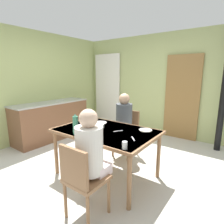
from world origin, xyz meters
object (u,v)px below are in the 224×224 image
at_px(chair_far_diner, 127,130).
at_px(person_near_diner, 90,149).
at_px(water_bottle_green_near, 75,125).
at_px(chair_near_diner, 82,178).
at_px(person_far_diner, 124,117).
at_px(serving_bowl_center, 99,126).
at_px(kitchen_counter, 52,120).
at_px(dining_table, 106,134).

height_order(chair_far_diner, person_near_diner, person_near_diner).
height_order(chair_far_diner, water_bottle_green_near, water_bottle_green_near).
relative_size(chair_near_diner, water_bottle_green_near, 3.01).
height_order(chair_far_diner, person_far_diner, person_far_diner).
distance_m(chair_near_diner, water_bottle_green_near, 0.82).
xyz_separation_m(person_far_diner, water_bottle_green_near, (-0.08, -1.11, 0.10)).
height_order(chair_far_diner, serving_bowl_center, chair_far_diner).
distance_m(kitchen_counter, chair_far_diner, 2.00).
bearing_deg(kitchen_counter, serving_bowl_center, -14.63).
bearing_deg(water_bottle_green_near, dining_table, 60.34).
distance_m(person_near_diner, water_bottle_green_near, 0.66).
height_order(dining_table, person_far_diner, person_far_diner).
xyz_separation_m(dining_table, water_bottle_green_near, (-0.23, -0.40, 0.20)).
height_order(kitchen_counter, chair_far_diner, kitchen_counter).
height_order(kitchen_counter, dining_table, kitchen_counter).
bearing_deg(kitchen_counter, dining_table, -14.32).
height_order(dining_table, chair_far_diner, chair_far_diner).
relative_size(chair_near_diner, serving_bowl_center, 5.12).
relative_size(dining_table, chair_near_diner, 1.71).
relative_size(kitchen_counter, serving_bowl_center, 10.91).
bearing_deg(person_far_diner, serving_bowl_center, 88.00).
xyz_separation_m(chair_near_diner, serving_bowl_center, (-0.51, 0.88, 0.27)).
relative_size(chair_near_diner, person_far_diner, 1.13).
xyz_separation_m(chair_far_diner, serving_bowl_center, (-0.02, -0.82, 0.27)).
relative_size(kitchen_counter, person_far_diner, 2.41).
distance_m(chair_near_diner, chair_far_diner, 1.77).
bearing_deg(chair_near_diner, person_far_diner, 107.46).
distance_m(dining_table, water_bottle_green_near, 0.50).
height_order(dining_table, chair_near_diner, chair_near_diner).
bearing_deg(person_far_diner, chair_near_diner, 107.46).
bearing_deg(chair_far_diner, kitchen_counter, 8.77).
bearing_deg(water_bottle_green_near, chair_near_diner, -38.41).
height_order(kitchen_counter, serving_bowl_center, kitchen_counter).
bearing_deg(water_bottle_green_near, chair_far_diner, 86.38).
xyz_separation_m(kitchen_counter, person_far_diner, (1.98, 0.17, 0.33)).
xyz_separation_m(kitchen_counter, serving_bowl_center, (1.96, -0.51, 0.32)).
distance_m(person_far_diner, serving_bowl_center, 0.68).
relative_size(chair_far_diner, person_near_diner, 1.13).
xyz_separation_m(kitchen_counter, person_near_diner, (2.47, -1.25, 0.33)).
xyz_separation_m(dining_table, person_far_diner, (-0.15, 0.71, 0.10)).
bearing_deg(water_bottle_green_near, kitchen_counter, 153.70).
distance_m(chair_far_diner, person_far_diner, 0.31).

